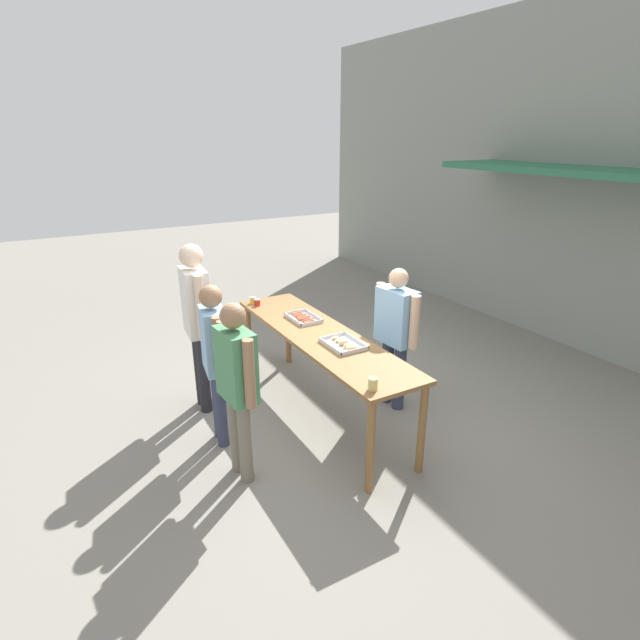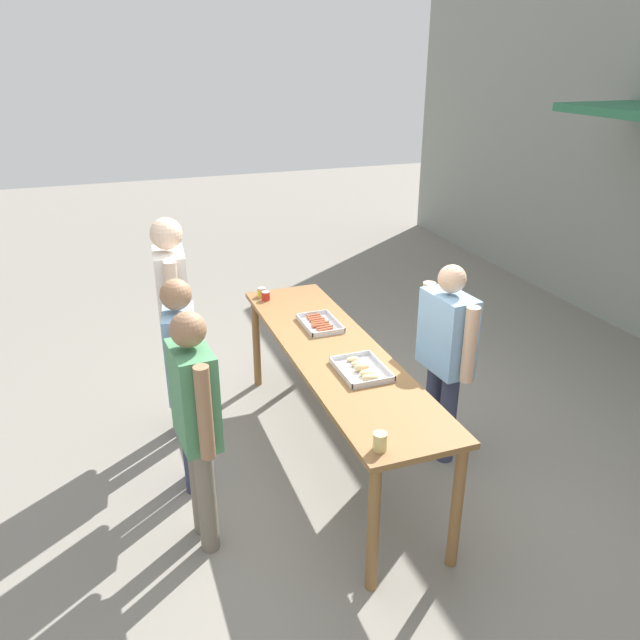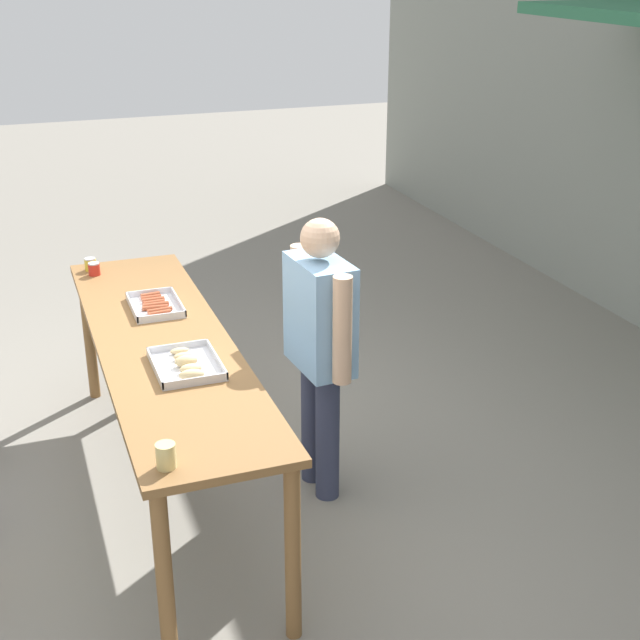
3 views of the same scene
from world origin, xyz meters
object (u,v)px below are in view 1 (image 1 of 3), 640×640
(person_customer_holding_hotdog, at_px, (196,313))
(condiment_jar_mustard, at_px, (253,300))
(condiment_jar_ketchup, at_px, (257,302))
(person_server_behind_table, at_px, (396,327))
(food_tray_buns, at_px, (344,344))
(person_customer_waiting_in_line, at_px, (215,351))
(food_tray_sausages, at_px, (303,318))
(beer_cup, at_px, (373,384))
(person_customer_with_cup, at_px, (237,378))

(person_customer_holding_hotdog, bearing_deg, condiment_jar_mustard, -54.11)
(condiment_jar_ketchup, bearing_deg, person_server_behind_table, 35.79)
(food_tray_buns, bearing_deg, condiment_jar_mustard, -170.68)
(condiment_jar_mustard, distance_m, person_customer_waiting_in_line, 1.49)
(food_tray_buns, height_order, condiment_jar_mustard, condiment_jar_mustard)
(food_tray_sausages, height_order, food_tray_buns, food_tray_buns)
(beer_cup, xyz_separation_m, person_customer_holding_hotdog, (-1.96, -0.83, 0.13))
(food_tray_buns, xyz_separation_m, person_server_behind_table, (-0.15, 0.73, -0.02))
(food_tray_sausages, distance_m, person_customer_waiting_in_line, 1.21)
(food_tray_sausages, relative_size, person_customer_waiting_in_line, 0.26)
(food_tray_buns, height_order, person_customer_with_cup, person_customer_with_cup)
(person_customer_waiting_in_line, bearing_deg, food_tray_buns, -101.15)
(condiment_jar_ketchup, xyz_separation_m, person_customer_with_cup, (1.70, -0.90, -0.00))
(person_customer_holding_hotdog, xyz_separation_m, person_customer_with_cup, (1.30, -0.06, -0.14))
(condiment_jar_mustard, height_order, condiment_jar_ketchup, same)
(condiment_jar_mustard, xyz_separation_m, person_customer_waiting_in_line, (1.20, -0.87, -0.00))
(food_tray_sausages, distance_m, person_customer_holding_hotdog, 1.14)
(condiment_jar_mustard, distance_m, person_server_behind_table, 1.78)
(food_tray_sausages, distance_m, condiment_jar_ketchup, 0.73)
(condiment_jar_ketchup, height_order, person_customer_holding_hotdog, person_customer_holding_hotdog)
(food_tray_buns, distance_m, beer_cup, 0.88)
(beer_cup, bearing_deg, person_customer_waiting_in_line, -145.08)
(food_tray_sausages, relative_size, condiment_jar_ketchup, 5.13)
(person_customer_waiting_in_line, bearing_deg, person_server_behind_table, -89.22)
(beer_cup, relative_size, person_customer_waiting_in_line, 0.07)
(food_tray_buns, relative_size, beer_cup, 4.06)
(food_tray_buns, relative_size, person_customer_with_cup, 0.26)
(person_customer_holding_hotdog, distance_m, person_customer_waiting_in_line, 0.72)
(person_customer_holding_hotdog, bearing_deg, person_server_behind_table, -113.33)
(person_customer_holding_hotdog, distance_m, person_customer_with_cup, 1.31)
(person_customer_holding_hotdog, height_order, person_customer_waiting_in_line, person_customer_holding_hotdog)
(food_tray_buns, bearing_deg, food_tray_sausages, -179.97)
(condiment_jar_ketchup, relative_size, person_customer_holding_hotdog, 0.04)
(beer_cup, height_order, person_customer_waiting_in_line, person_customer_waiting_in_line)
(food_tray_buns, relative_size, person_server_behind_table, 0.27)
(food_tray_buns, bearing_deg, beer_cup, -17.34)
(person_customer_with_cup, bearing_deg, person_customer_waiting_in_line, -6.05)
(beer_cup, distance_m, person_customer_waiting_in_line, 1.53)
(person_server_behind_table, relative_size, person_customer_waiting_in_line, 0.98)
(person_customer_holding_hotdog, xyz_separation_m, person_customer_waiting_in_line, (0.71, -0.05, -0.14))
(person_customer_with_cup, height_order, person_customer_waiting_in_line, person_customer_with_cup)
(condiment_jar_mustard, xyz_separation_m, condiment_jar_ketchup, (0.10, 0.01, 0.00))
(person_customer_holding_hotdog, relative_size, person_customer_waiting_in_line, 1.14)
(person_customer_waiting_in_line, bearing_deg, condiment_jar_mustard, -27.02)
(person_customer_with_cup, bearing_deg, beer_cup, -131.12)
(condiment_jar_ketchup, relative_size, person_customer_waiting_in_line, 0.05)
(beer_cup, height_order, person_server_behind_table, person_server_behind_table)
(condiment_jar_mustard, bearing_deg, beer_cup, 0.09)
(condiment_jar_ketchup, relative_size, beer_cup, 0.76)
(condiment_jar_mustard, distance_m, condiment_jar_ketchup, 0.10)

